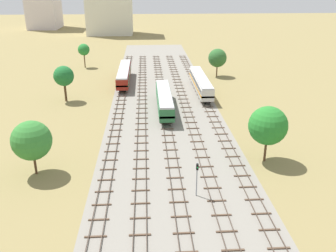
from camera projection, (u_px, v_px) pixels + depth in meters
The scene contains 16 objects.
ground_plane at pixel (165, 117), 73.60m from camera, with size 480.00×480.00×0.00m, color olive.
ballast_bed at pixel (165, 117), 73.60m from camera, with size 23.05×176.00×0.01m, color gray.
track_far_left at pixel (118, 116), 73.94m from camera, with size 2.40×126.00×0.29m.
track_left at pixel (142, 115), 74.21m from camera, with size 2.40×126.00×0.29m.
track_centre_left at pixel (165, 115), 74.48m from camera, with size 2.40×126.00×0.29m.
track_centre at pixel (188, 114), 74.75m from camera, with size 2.40×126.00×0.29m.
track_centre_right at pixel (211, 114), 75.02m from camera, with size 2.40×126.00×0.29m.
diesel_railcar_centre_left_nearest at pixel (164, 99), 76.20m from camera, with size 2.96×20.50×3.80m.
passenger_coach_centre_right_near at pixel (201, 82), 88.72m from camera, with size 2.96×22.00×3.80m.
passenger_coach_far_left_mid at pixel (124, 74), 96.76m from camera, with size 2.96×22.00×3.80m.
signal_post_nearest at pixel (197, 175), 45.66m from camera, with size 0.28×0.47×4.73m.
lineside_tree_0 at pixel (64, 76), 81.06m from camera, with size 4.49×4.49×8.12m.
lineside_tree_1 at pixel (217, 58), 102.64m from camera, with size 5.16×5.16×7.89m.
lineside_tree_2 at pixel (84, 50), 113.15m from camera, with size 3.59×3.59×7.41m.
lineside_tree_3 at pixel (268, 126), 53.64m from camera, with size 5.79×5.79×8.70m.
lineside_tree_4 at pixel (32, 141), 50.19m from camera, with size 5.55×5.55×7.97m.
Camera 1 is at (-3.69, -12.89, 25.73)m, focal length 39.03 mm.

